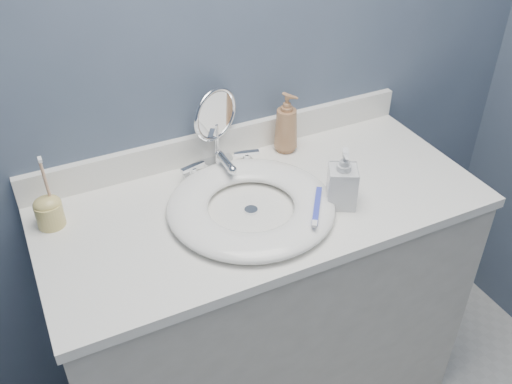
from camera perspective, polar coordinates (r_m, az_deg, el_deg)
back_wall at (r=1.63m, az=-3.66°, el=13.53°), size 2.20×0.02×2.40m
vanity_cabinet at (r=1.88m, az=0.59°, el=-12.02°), size 1.20×0.55×0.85m
countertop at (r=1.58m, az=0.68°, el=-1.29°), size 1.22×0.57×0.03m
backsplash at (r=1.74m, az=-3.17°, el=5.02°), size 1.22×0.02×0.09m
basin at (r=1.52m, az=-0.50°, el=-1.39°), size 0.45×0.45×0.04m
drain at (r=1.53m, az=-0.49°, el=-1.84°), size 0.04×0.04×0.01m
faucet at (r=1.66m, az=-3.42°, el=2.58°), size 0.25×0.13×0.07m
makeup_mirror at (r=1.66m, az=-4.05°, el=6.89°), size 0.16×0.09×0.24m
soap_bottle_amber at (r=1.74m, az=3.05°, el=6.95°), size 0.10×0.10×0.19m
soap_bottle_clear at (r=1.52m, az=8.68°, el=1.40°), size 0.10×0.11×0.17m
toothbrush_holder at (r=1.55m, az=-20.02°, el=-1.73°), size 0.07×0.07×0.21m
toothbrush_lying at (r=1.48m, az=6.10°, el=-1.54°), size 0.11×0.15×0.02m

